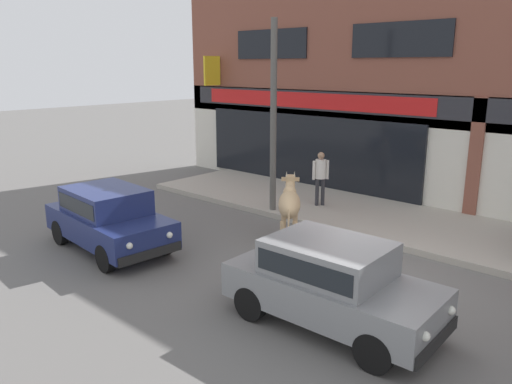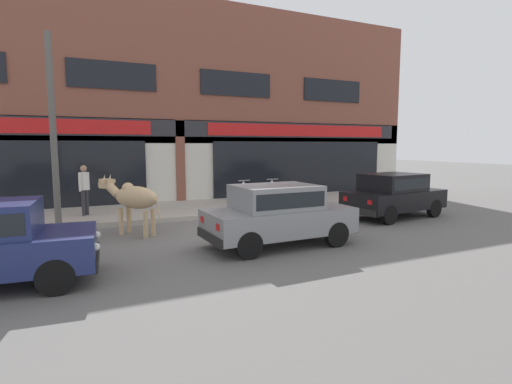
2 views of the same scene
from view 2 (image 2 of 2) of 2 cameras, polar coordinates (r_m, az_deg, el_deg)
name	(u,v)px [view 2 (image 2 of 2)]	position (r m, az deg, el deg)	size (l,w,h in m)	color
ground_plane	(236,233)	(11.04, -2.85, -5.81)	(90.00, 90.00, 0.00)	#605E5B
sidewalk	(194,209)	(14.76, -8.84, -2.38)	(19.00, 3.64, 0.16)	#A8A093
shop_building	(177,108)	(16.64, -11.18, 11.76)	(23.00, 1.40, 8.22)	brown
cow	(133,198)	(11.07, -17.12, -0.79)	(1.49, 1.83, 1.61)	tan
car_0	(394,193)	(13.95, 19.06, -0.15)	(3.76, 2.06, 1.46)	black
car_2	(278,212)	(9.49, 3.13, -2.88)	(3.65, 1.69, 1.46)	black
motorcycle_0	(252,194)	(15.11, -0.52, -0.31)	(0.52, 1.81, 0.88)	black
motorcycle_1	(280,192)	(15.72, 3.40, -0.05)	(0.52, 1.81, 0.88)	black
pedestrian	(84,185)	(13.80, -23.33, 0.97)	(0.34, 0.41, 1.60)	#2D2D33
utility_pole	(53,130)	(12.47, -27.00, 7.85)	(0.18, 0.18, 5.28)	#595651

